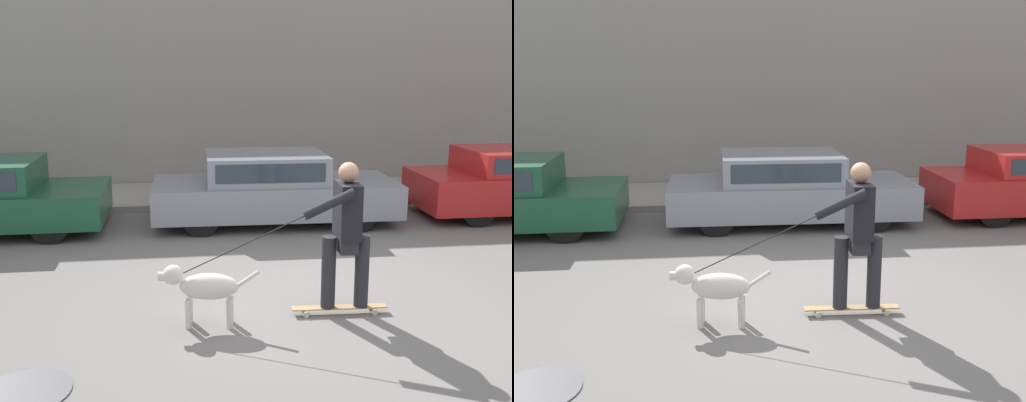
{
  "view_description": "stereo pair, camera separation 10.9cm",
  "coord_description": "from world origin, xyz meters",
  "views": [
    {
      "loc": [
        -1.49,
        -6.29,
        2.76
      ],
      "look_at": [
        -0.48,
        1.48,
        0.95
      ],
      "focal_mm": 42.0,
      "sensor_mm": 36.0,
      "label": 1
    },
    {
      "loc": [
        -1.38,
        -6.31,
        2.76
      ],
      "look_at": [
        -0.48,
        1.48,
        0.95
      ],
      "focal_mm": 42.0,
      "sensor_mm": 36.0,
      "label": 2
    }
  ],
  "objects": [
    {
      "name": "skateboarder",
      "position": [
        0.29,
        -0.17,
        0.98
      ],
      "size": [
        2.39,
        0.66,
        1.73
      ],
      "rotation": [
        0.0,
        0.0,
        3.1
      ],
      "color": "beige",
      "rests_on": "ground_plane"
    },
    {
      "name": "sidewalk_curb",
      "position": [
        0.0,
        6.02,
        0.06
      ],
      "size": [
        30.0,
        2.31,
        0.13
      ],
      "color": "gray",
      "rests_on": "ground_plane"
    },
    {
      "name": "dog",
      "position": [
        -1.28,
        -0.27,
        0.44
      ],
      "size": [
        1.08,
        0.37,
        0.68
      ],
      "rotation": [
        0.0,
        0.0,
        3.0
      ],
      "color": "beige",
      "rests_on": "ground_plane"
    },
    {
      "name": "back_wall",
      "position": [
        0.0,
        7.34,
        2.33
      ],
      "size": [
        32.0,
        0.3,
        4.66
      ],
      "color": "gray",
      "rests_on": "ground_plane"
    },
    {
      "name": "parked_car_1",
      "position": [
        0.11,
        3.87,
        0.6
      ],
      "size": [
        4.26,
        1.8,
        1.24
      ],
      "rotation": [
        0.0,
        0.0,
        -0.02
      ],
      "color": "black",
      "rests_on": "ground_plane"
    },
    {
      "name": "ground_plane",
      "position": [
        0.0,
        0.0,
        0.0
      ],
      "size": [
        36.0,
        36.0,
        0.0
      ],
      "primitive_type": "plane",
      "color": "slate"
    },
    {
      "name": "manhole_cover",
      "position": [
        -2.86,
        -1.44,
        0.01
      ],
      "size": [
        0.78,
        0.78,
        0.01
      ],
      "color": "#38383D",
      "rests_on": "ground_plane"
    }
  ]
}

